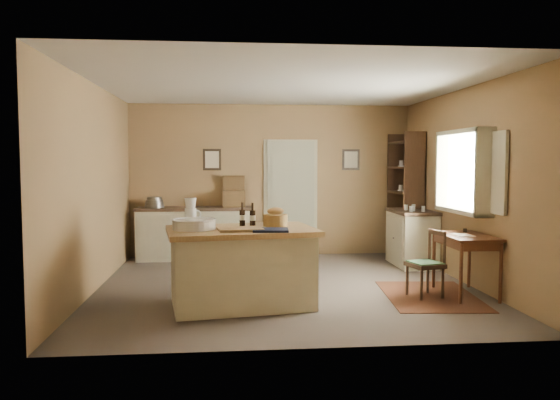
# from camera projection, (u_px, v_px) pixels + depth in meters

# --- Properties ---
(ground) EXTENTS (5.00, 5.00, 0.00)m
(ground) POSITION_uv_depth(u_px,v_px,m) (286.00, 286.00, 7.40)
(ground) COLOR brown
(ground) RESTS_ON ground
(wall_back) EXTENTS (5.00, 0.10, 2.70)m
(wall_back) POSITION_uv_depth(u_px,v_px,m) (271.00, 180.00, 9.79)
(wall_back) COLOR olive
(wall_back) RESTS_ON ground
(wall_front) EXTENTS (5.00, 0.10, 2.70)m
(wall_front) POSITION_uv_depth(u_px,v_px,m) (315.00, 199.00, 4.82)
(wall_front) COLOR olive
(wall_front) RESTS_ON ground
(wall_left) EXTENTS (0.10, 5.00, 2.70)m
(wall_left) POSITION_uv_depth(u_px,v_px,m) (94.00, 187.00, 7.07)
(wall_left) COLOR olive
(wall_left) RESTS_ON ground
(wall_right) EXTENTS (0.10, 5.00, 2.70)m
(wall_right) POSITION_uv_depth(u_px,v_px,m) (465.00, 186.00, 7.54)
(wall_right) COLOR olive
(wall_right) RESTS_ON ground
(ceiling) EXTENTS (5.00, 5.00, 0.00)m
(ceiling) POSITION_uv_depth(u_px,v_px,m) (286.00, 85.00, 7.21)
(ceiling) COLOR silver
(ceiling) RESTS_ON wall_back
(door) EXTENTS (0.97, 0.06, 2.11)m
(door) POSITION_uv_depth(u_px,v_px,m) (291.00, 197.00, 9.81)
(door) COLOR #B1B295
(door) RESTS_ON ground
(framed_prints) EXTENTS (2.82, 0.02, 0.38)m
(framed_prints) POSITION_uv_depth(u_px,v_px,m) (282.00, 160.00, 9.76)
(framed_prints) COLOR black
(framed_prints) RESTS_ON ground
(window) EXTENTS (0.25, 1.99, 1.12)m
(window) POSITION_uv_depth(u_px,v_px,m) (466.00, 172.00, 7.32)
(window) COLOR beige
(window) RESTS_ON ground
(work_island) EXTENTS (1.83, 1.34, 1.20)m
(work_island) POSITION_uv_depth(u_px,v_px,m) (241.00, 265.00, 6.36)
(work_island) COLOR beige
(work_island) RESTS_ON ground
(sideboard) EXTENTS (1.98, 0.56, 1.18)m
(sideboard) POSITION_uv_depth(u_px,v_px,m) (195.00, 231.00, 9.42)
(sideboard) COLOR beige
(sideboard) RESTS_ON ground
(rug) EXTENTS (1.25, 1.70, 0.01)m
(rug) POSITION_uv_depth(u_px,v_px,m) (430.00, 296.00, 6.84)
(rug) COLOR #562D16
(rug) RESTS_ON ground
(writing_desk) EXTENTS (0.57, 0.93, 0.82)m
(writing_desk) POSITION_uv_depth(u_px,v_px,m) (466.00, 242.00, 6.83)
(writing_desk) COLOR #3C1D0F
(writing_desk) RESTS_ON ground
(desk_chair) EXTENTS (0.46, 0.46, 0.81)m
(desk_chair) POSITION_uv_depth(u_px,v_px,m) (425.00, 265.00, 6.76)
(desk_chair) COLOR #301E13
(desk_chair) RESTS_ON ground
(right_cabinet) EXTENTS (0.59, 1.06, 0.99)m
(right_cabinet) POSITION_uv_depth(u_px,v_px,m) (412.00, 237.00, 8.86)
(right_cabinet) COLOR beige
(right_cabinet) RESTS_ON ground
(shelving_unit) EXTENTS (0.37, 0.98, 2.18)m
(shelving_unit) POSITION_uv_depth(u_px,v_px,m) (408.00, 196.00, 9.50)
(shelving_unit) COLOR #301E13
(shelving_unit) RESTS_ON ground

